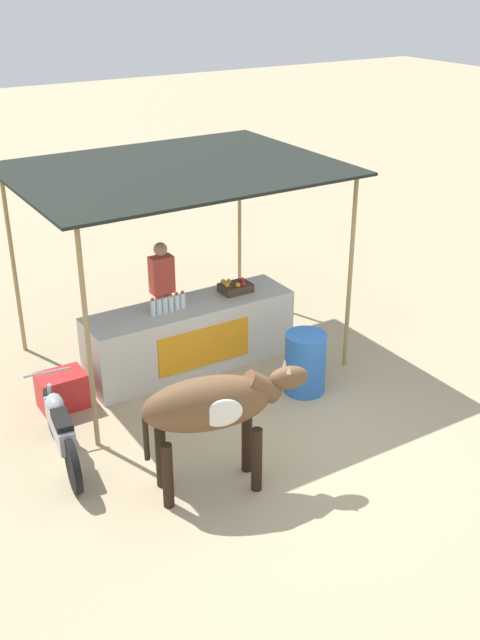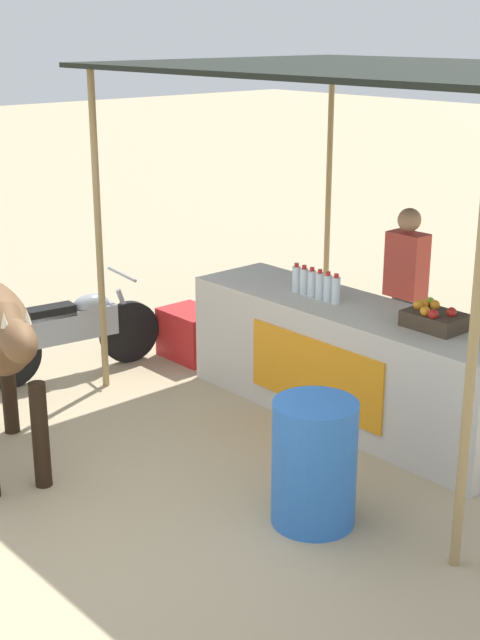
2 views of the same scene
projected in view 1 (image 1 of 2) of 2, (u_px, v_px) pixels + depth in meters
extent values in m
plane|color=tan|center=(277.00, 440.00, 9.09)|extent=(60.00, 60.00, 0.00)
cube|color=beige|center=(190.00, 335.00, 10.57)|extent=(3.00, 0.80, 0.96)
cube|color=orange|center=(205.00, 347.00, 10.26)|extent=(1.40, 0.02, 0.58)
cube|color=black|center=(174.00, 169.00, 9.80)|extent=(4.20, 3.20, 0.04)
cylinder|color=#997F51|center=(88.00, 341.00, 8.40)|extent=(0.06, 0.06, 2.80)
cylinder|color=#997F51|center=(350.00, 275.00, 10.19)|extent=(0.06, 0.06, 2.80)
cylinder|color=#997F51|center=(13.00, 262.00, 10.61)|extent=(0.06, 0.06, 2.80)
cylinder|color=#997F51|center=(239.00, 219.00, 12.40)|extent=(0.06, 0.06, 2.80)
cylinder|color=silver|center=(153.00, 308.00, 10.00)|extent=(0.07, 0.07, 0.22)
cylinder|color=red|center=(153.00, 299.00, 9.95)|extent=(0.04, 0.04, 0.03)
cylinder|color=silver|center=(159.00, 306.00, 10.05)|extent=(0.07, 0.07, 0.22)
cylinder|color=red|center=(159.00, 298.00, 9.99)|extent=(0.04, 0.04, 0.03)
cylinder|color=silver|center=(165.00, 305.00, 10.09)|extent=(0.07, 0.07, 0.22)
cylinder|color=red|center=(165.00, 296.00, 10.04)|extent=(0.04, 0.04, 0.03)
cylinder|color=silver|center=(171.00, 303.00, 10.13)|extent=(0.07, 0.07, 0.22)
cylinder|color=red|center=(171.00, 295.00, 10.08)|extent=(0.04, 0.04, 0.03)
cylinder|color=silver|center=(177.00, 302.00, 10.17)|extent=(0.07, 0.07, 0.22)
cylinder|color=red|center=(177.00, 294.00, 10.12)|extent=(0.04, 0.04, 0.03)
cylinder|color=silver|center=(183.00, 301.00, 10.22)|extent=(0.07, 0.07, 0.22)
cylinder|color=red|center=(182.00, 292.00, 10.16)|extent=(0.04, 0.04, 0.03)
cube|color=#3F3326|center=(236.00, 288.00, 10.75)|extent=(0.44, 0.32, 0.12)
sphere|color=#B21E19|center=(243.00, 284.00, 10.65)|extent=(0.08, 0.08, 0.08)
sphere|color=#8CB22D|center=(223.00, 282.00, 10.73)|extent=(0.08, 0.08, 0.08)
sphere|color=orange|center=(238.00, 285.00, 10.62)|extent=(0.08, 0.08, 0.08)
sphere|color=orange|center=(225.00, 283.00, 10.67)|extent=(0.08, 0.08, 0.08)
sphere|color=#B21E19|center=(242.00, 280.00, 10.78)|extent=(0.08, 0.08, 0.08)
sphere|color=orange|center=(229.00, 281.00, 10.74)|extent=(0.08, 0.08, 0.08)
sphere|color=orange|center=(227.00, 285.00, 10.62)|extent=(0.08, 0.08, 0.08)
cylinder|color=#383842|center=(164.00, 319.00, 11.14)|extent=(0.22, 0.22, 0.88)
cube|color=#BF3F33|center=(162.00, 275.00, 10.83)|extent=(0.34, 0.20, 0.56)
sphere|color=#A87A56|center=(160.00, 249.00, 10.66)|extent=(0.20, 0.20, 0.20)
cube|color=red|center=(62.00, 390.00, 9.68)|extent=(0.60, 0.44, 0.48)
cylinder|color=blue|center=(305.00, 363.00, 9.97)|extent=(0.55, 0.55, 0.85)
ellipsoid|color=brown|center=(207.00, 404.00, 7.81)|extent=(1.49, 0.87, 0.60)
cylinder|color=black|center=(247.00, 441.00, 8.39)|extent=(0.12, 0.12, 0.78)
cylinder|color=black|center=(257.00, 460.00, 8.08)|extent=(0.12, 0.12, 0.78)
cylinder|color=black|center=(161.00, 456.00, 8.14)|extent=(0.12, 0.12, 0.78)
cylinder|color=black|center=(168.00, 476.00, 7.83)|extent=(0.12, 0.12, 0.78)
cylinder|color=brown|center=(262.00, 387.00, 7.92)|extent=(0.50, 0.35, 0.41)
ellipsoid|color=brown|center=(288.00, 378.00, 7.97)|extent=(0.48, 0.33, 0.26)
cone|color=beige|center=(285.00, 363.00, 7.97)|extent=(0.05, 0.05, 0.10)
cone|color=beige|center=(289.00, 370.00, 7.85)|extent=(0.05, 0.05, 0.10)
cylinder|color=black|center=(146.00, 436.00, 7.76)|extent=(0.06, 0.06, 0.60)
ellipsoid|color=silver|center=(222.00, 413.00, 7.65)|extent=(0.45, 0.21, 0.32)
cylinder|color=black|center=(52.00, 412.00, 9.10)|extent=(0.16, 0.61, 0.60)
cylinder|color=black|center=(73.00, 467.00, 8.11)|extent=(0.16, 0.61, 0.60)
cube|color=#999EA5|center=(60.00, 425.00, 8.53)|extent=(0.30, 0.92, 0.28)
ellipsoid|color=#999EA5|center=(55.00, 403.00, 8.64)|extent=(0.25, 0.38, 0.20)
cube|color=black|center=(62.00, 421.00, 8.31)|extent=(0.24, 0.46, 0.10)
cylinder|color=#99999E|center=(47.00, 372.00, 8.81)|extent=(0.55, 0.10, 0.03)
cylinder|color=#99999E|center=(50.00, 399.00, 9.00)|extent=(0.08, 0.21, 0.49)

